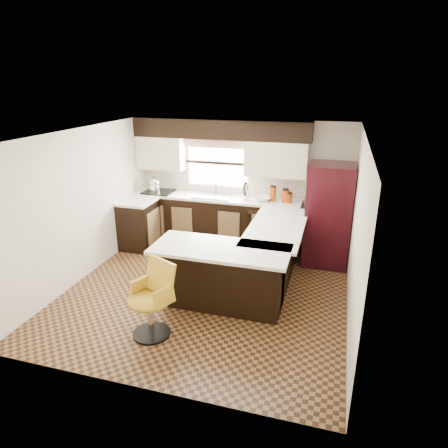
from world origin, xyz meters
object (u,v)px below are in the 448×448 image
(peninsula_return, at_px, (224,277))
(refrigerator, at_px, (328,215))
(peninsula_long, at_px, (272,254))
(bar_chair, at_px, (149,301))

(peninsula_return, xyz_separation_m, refrigerator, (1.32, 1.90, 0.44))
(peninsula_long, relative_size, peninsula_return, 1.18)
(peninsula_return, height_order, refrigerator, refrigerator)
(peninsula_return, height_order, bar_chair, bar_chair)
(peninsula_long, relative_size, refrigerator, 1.10)
(peninsula_long, height_order, peninsula_return, same)
(refrigerator, height_order, bar_chair, refrigerator)
(peninsula_return, bearing_deg, refrigerator, 55.11)
(refrigerator, bearing_deg, bar_chair, -125.34)
(peninsula_long, distance_m, peninsula_return, 1.11)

